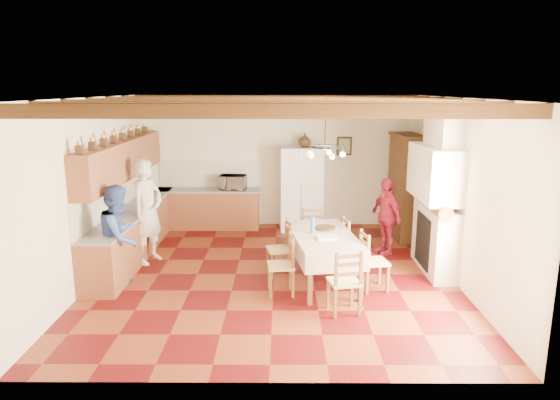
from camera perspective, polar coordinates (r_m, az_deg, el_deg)
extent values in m
cube|color=#4D0A0A|center=(8.73, -0.67, -8.53)|extent=(6.00, 6.50, 0.02)
cube|color=silver|center=(8.13, -0.73, 11.70)|extent=(6.00, 6.50, 0.02)
cube|color=#EDE9C7|center=(11.51, -0.42, 4.48)|extent=(6.00, 0.02, 3.00)
cube|color=#EDE9C7|center=(5.15, -1.34, -6.06)|extent=(6.00, 0.02, 3.00)
cube|color=#EDE9C7|center=(8.88, -20.52, 1.17)|extent=(0.02, 6.50, 3.00)
cube|color=#EDE9C7|center=(8.78, 19.35, 1.14)|extent=(0.02, 6.50, 3.00)
cube|color=brown|center=(9.99, -16.28, -3.62)|extent=(0.60, 4.30, 0.86)
cube|color=brown|center=(11.54, -8.15, -1.05)|extent=(2.30, 0.60, 0.86)
cube|color=slate|center=(9.88, -16.44, -1.11)|extent=(0.62, 4.30, 0.04)
cube|color=slate|center=(11.44, -8.22, 1.14)|extent=(2.34, 0.62, 0.04)
cube|color=beige|center=(9.90, -18.14, 0.70)|extent=(0.03, 4.30, 0.60)
cube|color=beige|center=(11.66, -8.07, 2.96)|extent=(2.30, 0.03, 0.60)
cube|color=brown|center=(9.74, -17.51, 4.44)|extent=(0.35, 4.20, 0.70)
cube|color=black|center=(11.52, 7.35, 6.13)|extent=(0.34, 0.03, 0.42)
cube|color=white|center=(11.27, 2.36, 1.37)|extent=(0.99, 0.84, 1.87)
cube|color=beige|center=(8.17, 4.96, -4.08)|extent=(1.23, 2.01, 0.05)
cube|color=brown|center=(7.45, 3.44, -9.09)|extent=(0.08, 0.08, 0.78)
cube|color=brown|center=(7.64, 9.23, -8.67)|extent=(0.08, 0.08, 0.78)
cube|color=brown|center=(9.01, 1.27, -5.16)|extent=(0.08, 0.08, 0.78)
cube|color=brown|center=(9.16, 6.09, -4.92)|extent=(0.08, 0.08, 0.78)
torus|color=black|center=(7.88, 5.17, 6.08)|extent=(0.47, 0.47, 0.03)
imported|color=beige|center=(9.37, -14.90, -1.24)|extent=(0.71, 0.83, 1.92)
imported|color=#3D549D|center=(8.33, -17.84, -4.02)|extent=(0.73, 0.89, 1.69)
imported|color=#AF1F38|center=(9.77, 12.02, -1.82)|extent=(0.67, 0.95, 1.49)
imported|color=silver|center=(11.33, -5.36, 2.03)|extent=(0.60, 0.43, 0.32)
imported|color=#3C2414|center=(11.11, 2.84, 6.86)|extent=(0.30, 0.30, 0.29)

